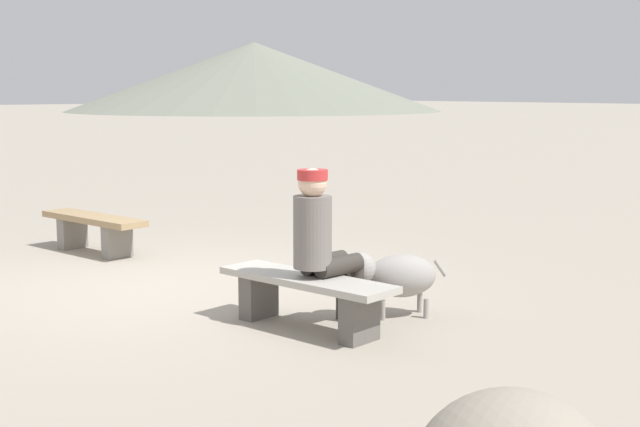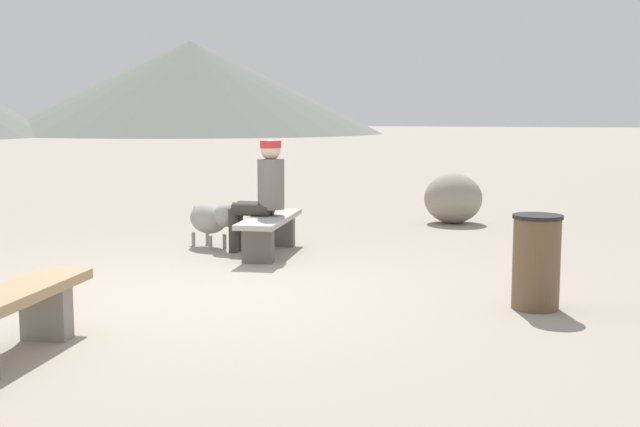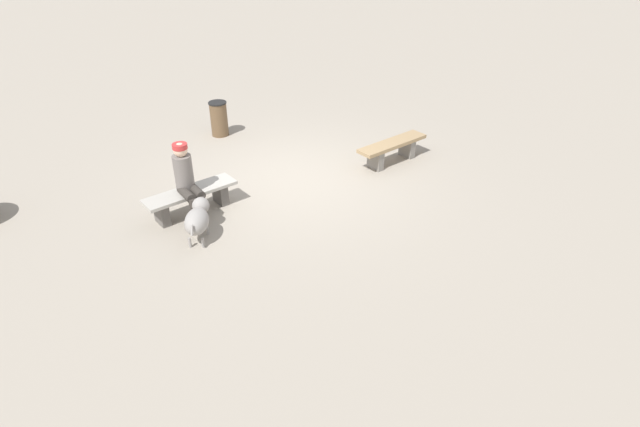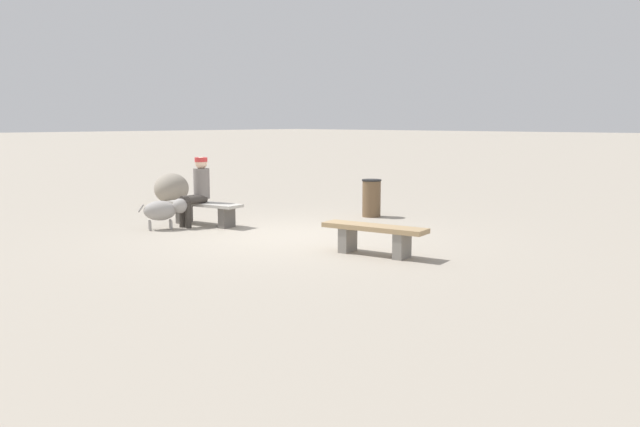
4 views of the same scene
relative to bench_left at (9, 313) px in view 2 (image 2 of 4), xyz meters
The scene contains 8 objects.
ground 2.10m from the bench_left, ahead, with size 210.00×210.00×0.06m, color #9E9384.
bench_left is the anchor object (origin of this frame).
bench_right 4.06m from the bench_left, ahead, with size 1.60×0.68×0.42m.
seated_person 4.14m from the bench_left, ahead, with size 0.36×0.63×1.27m.
dog 4.27m from the bench_left, 10.10° to the left, with size 0.60×0.79×0.55m.
trash_bin 3.92m from the bench_left, 50.85° to the right, with size 0.40×0.40×0.76m.
boulder 7.44m from the bench_left, 11.84° to the right, with size 0.83×0.79×0.72m, color gray.
distant_peak_4 65.00m from the bench_left, 27.85° to the left, with size 33.48×33.48×8.01m, color slate.
Camera 2 is at (-5.94, -3.18, 1.54)m, focal length 43.96 mm.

